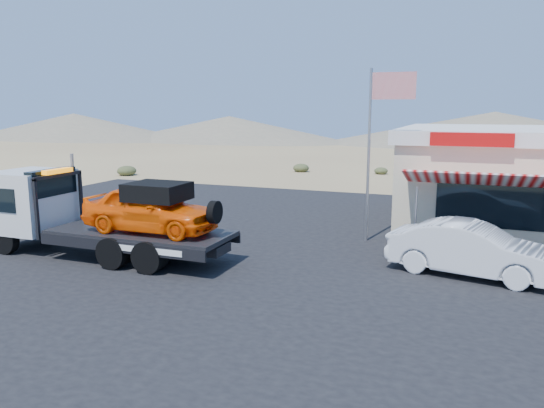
% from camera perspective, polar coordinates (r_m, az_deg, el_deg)
% --- Properties ---
extents(ground, '(120.00, 120.00, 0.00)m').
position_cam_1_polar(ground, '(16.78, -9.15, -6.08)').
color(ground, '#8B724F').
rests_on(ground, ground).
extents(asphalt_lot, '(32.00, 24.00, 0.02)m').
position_cam_1_polar(asphalt_lot, '(18.56, 0.92, -4.31)').
color(asphalt_lot, black).
rests_on(asphalt_lot, ground).
extents(tow_truck, '(8.18, 2.43, 2.73)m').
position_cam_1_polar(tow_truck, '(17.63, -18.06, -0.73)').
color(tow_truck, black).
rests_on(tow_truck, asphalt_lot).
extents(white_sedan, '(4.79, 2.47, 1.50)m').
position_cam_1_polar(white_sedan, '(15.98, 20.68, -4.59)').
color(white_sedan, silver).
rests_on(white_sedan, asphalt_lot).
extents(jerky_store, '(10.40, 9.97, 3.90)m').
position_cam_1_polar(jerky_store, '(23.10, 26.73, 2.49)').
color(jerky_store, beige).
rests_on(jerky_store, asphalt_lot).
extents(flagpole, '(1.55, 0.10, 6.00)m').
position_cam_1_polar(flagpole, '(18.67, 11.13, 7.26)').
color(flagpole, '#99999E').
rests_on(flagpole, asphalt_lot).
extents(desert_scrub, '(25.44, 35.20, 0.72)m').
position_cam_1_polar(desert_scrub, '(31.86, -21.15, 1.71)').
color(desert_scrub, '#3D4324').
rests_on(desert_scrub, ground).
extents(distant_hills, '(126.00, 48.00, 4.20)m').
position_cam_1_polar(distant_hills, '(71.35, 6.63, 8.02)').
color(distant_hills, '#726B59').
rests_on(distant_hills, ground).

